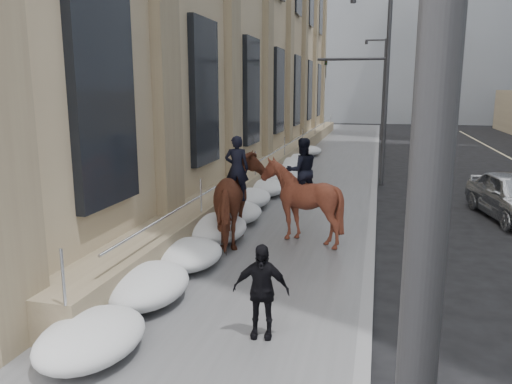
% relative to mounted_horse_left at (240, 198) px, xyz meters
% --- Properties ---
extents(ground, '(140.00, 140.00, 0.00)m').
position_rel_mounted_horse_left_xyz_m(ground, '(0.76, -4.12, -1.32)').
color(ground, black).
rests_on(ground, ground).
extents(sidewalk, '(5.00, 80.00, 0.12)m').
position_rel_mounted_horse_left_xyz_m(sidewalk, '(0.76, 5.88, -1.26)').
color(sidewalk, '#4C4C4F').
rests_on(sidewalk, ground).
extents(curb, '(0.24, 80.00, 0.12)m').
position_rel_mounted_horse_left_xyz_m(curb, '(3.38, 5.88, -1.26)').
color(curb, slate).
rests_on(curb, ground).
extents(limestone_building, '(6.10, 44.00, 18.00)m').
position_rel_mounted_horse_left_xyz_m(limestone_building, '(-4.50, 15.84, 7.58)').
color(limestone_building, '#958161').
rests_on(limestone_building, ground).
extents(bg_building_mid, '(30.00, 12.00, 28.00)m').
position_rel_mounted_horse_left_xyz_m(bg_building_mid, '(4.76, 55.88, 12.68)').
color(bg_building_mid, slate).
rests_on(bg_building_mid, ground).
extents(bg_building_far, '(24.00, 12.00, 20.00)m').
position_rel_mounted_horse_left_xyz_m(bg_building_far, '(-5.24, 67.88, 8.68)').
color(bg_building_far, gray).
rests_on(bg_building_far, ground).
extents(streetlight_mid, '(1.71, 0.24, 8.00)m').
position_rel_mounted_horse_left_xyz_m(streetlight_mid, '(3.50, 9.88, 3.26)').
color(streetlight_mid, '#2D2D30').
rests_on(streetlight_mid, ground).
extents(streetlight_far, '(1.71, 0.24, 8.00)m').
position_rel_mounted_horse_left_xyz_m(streetlight_far, '(3.50, 29.88, 3.26)').
color(streetlight_far, '#2D2D30').
rests_on(streetlight_far, ground).
extents(traffic_signal, '(4.10, 0.22, 6.00)m').
position_rel_mounted_horse_left_xyz_m(traffic_signal, '(2.83, 17.88, 2.68)').
color(traffic_signal, '#2D2D30').
rests_on(traffic_signal, ground).
extents(snow_bank, '(1.70, 18.10, 0.76)m').
position_rel_mounted_horse_left_xyz_m(snow_bank, '(-0.66, 3.99, -0.85)').
color(snow_bank, silver).
rests_on(snow_bank, sidewalk).
extents(mounted_horse_left, '(1.72, 2.92, 2.81)m').
position_rel_mounted_horse_left_xyz_m(mounted_horse_left, '(0.00, 0.00, 0.00)').
color(mounted_horse_left, '#512718').
rests_on(mounted_horse_left, sidewalk).
extents(mounted_horse_right, '(2.45, 2.55, 2.75)m').
position_rel_mounted_horse_left_xyz_m(mounted_horse_right, '(1.53, 0.48, -0.02)').
color(mounted_horse_right, '#4E2216').
rests_on(mounted_horse_right, sidewalk).
extents(pedestrian, '(0.96, 0.48, 1.58)m').
position_rel_mounted_horse_left_xyz_m(pedestrian, '(1.71, -4.89, -0.41)').
color(pedestrian, black).
rests_on(pedestrian, sidewalk).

